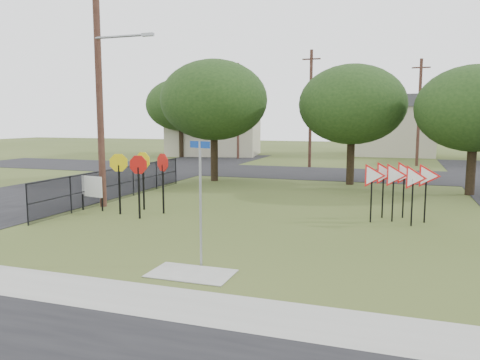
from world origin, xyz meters
name	(u,v)px	position (x,y,z in m)	size (l,w,h in m)	color
ground	(226,248)	(0.00, 0.00, 0.00)	(140.00, 140.00, 0.00)	#38471A
sidewalk	(154,301)	(0.00, -4.20, 0.01)	(30.00, 1.60, 0.02)	gray
planting_strip	(121,325)	(0.00, -5.40, 0.01)	(30.00, 0.80, 0.02)	#38471A
street_left	(91,185)	(-12.00, 10.00, 0.01)	(8.00, 50.00, 0.02)	black
street_far	(328,174)	(0.00, 20.00, 0.01)	(60.00, 8.00, 0.02)	black
curb_pad	(191,274)	(0.00, -2.40, 0.01)	(2.00, 1.20, 0.02)	gray
street_name_sign	(200,196)	(-0.04, -1.71, 1.80)	(0.62, 0.24, 3.16)	gray
stop_sign_cluster	(141,169)	(-4.90, 3.62, 1.79)	(2.24, 1.77, 2.40)	black
yield_sign_cluster	(399,178)	(4.64, 5.42, 1.61)	(2.80, 1.74, 2.18)	black
info_board	(92,188)	(-7.18, 3.59, 0.94)	(1.11, 0.26, 1.41)	black
utility_pole_main	(100,83)	(-7.24, 4.50, 5.21)	(3.55, 0.33, 10.00)	#4B2D23
far_pole_a	(310,108)	(-2.00, 24.00, 4.60)	(1.40, 0.24, 9.00)	#4B2D23
far_pole_b	(419,112)	(6.00, 28.00, 4.35)	(1.40, 0.24, 8.50)	#4B2D23
far_pole_c	(238,110)	(-10.00, 30.00, 4.60)	(1.40, 0.24, 9.00)	#4B2D23
fence_run	(120,183)	(-7.60, 6.25, 0.78)	(0.05, 11.55, 1.50)	black
house_left	(215,120)	(-14.00, 34.00, 3.65)	(10.58, 8.88, 7.20)	#B6B092
house_mid	(394,125)	(4.00, 40.00, 3.15)	(8.40, 8.40, 6.20)	#B6B092
tree_near_left	(214,100)	(-6.00, 14.00, 4.86)	(6.40, 6.40, 7.27)	black
tree_near_mid	(352,105)	(2.00, 15.00, 4.54)	(6.00, 6.00, 6.80)	black
tree_near_right	(475,109)	(8.00, 13.00, 4.22)	(5.60, 5.60, 6.33)	black
tree_far_left	(181,105)	(-16.00, 30.00, 5.17)	(6.80, 6.80, 7.73)	black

